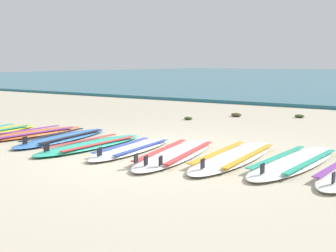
{
  "coord_description": "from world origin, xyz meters",
  "views": [
    {
      "loc": [
        3.46,
        -4.77,
        1.25
      ],
      "look_at": [
        -0.44,
        1.01,
        0.25
      ],
      "focal_mm": 48.08,
      "sensor_mm": 36.0,
      "label": 1
    }
  ],
  "objects_px": {
    "surfboard_6": "(234,156)",
    "surfboard_1": "(30,134)",
    "surfboard_3": "(91,145)",
    "surfboard_4": "(132,149)",
    "surfboard_5": "(176,154)",
    "surfboard_2": "(63,138)",
    "surfboard_7": "(294,162)"
  },
  "relations": [
    {
      "from": "surfboard_4",
      "to": "surfboard_7",
      "type": "height_order",
      "value": "same"
    },
    {
      "from": "surfboard_3",
      "to": "surfboard_6",
      "type": "distance_m",
      "value": 2.16
    },
    {
      "from": "surfboard_6",
      "to": "surfboard_2",
      "type": "bearing_deg",
      "value": -175.55
    },
    {
      "from": "surfboard_1",
      "to": "surfboard_3",
      "type": "relative_size",
      "value": 1.04
    },
    {
      "from": "surfboard_2",
      "to": "surfboard_3",
      "type": "height_order",
      "value": "same"
    },
    {
      "from": "surfboard_2",
      "to": "surfboard_6",
      "type": "relative_size",
      "value": 0.9
    },
    {
      "from": "surfboard_2",
      "to": "surfboard_4",
      "type": "distance_m",
      "value": 1.5
    },
    {
      "from": "surfboard_3",
      "to": "surfboard_4",
      "type": "xyz_separation_m",
      "value": [
        0.7,
        0.1,
        0.0
      ]
    },
    {
      "from": "surfboard_5",
      "to": "surfboard_6",
      "type": "xyz_separation_m",
      "value": [
        0.72,
        0.27,
        -0.0
      ]
    },
    {
      "from": "surfboard_1",
      "to": "surfboard_4",
      "type": "xyz_separation_m",
      "value": [
        2.27,
        -0.06,
        -0.0
      ]
    },
    {
      "from": "surfboard_3",
      "to": "surfboard_7",
      "type": "bearing_deg",
      "value": 11.04
    },
    {
      "from": "surfboard_1",
      "to": "surfboard_7",
      "type": "xyz_separation_m",
      "value": [
        4.43,
        0.4,
        -0.0
      ]
    },
    {
      "from": "surfboard_4",
      "to": "surfboard_6",
      "type": "relative_size",
      "value": 0.81
    },
    {
      "from": "surfboard_2",
      "to": "surfboard_7",
      "type": "distance_m",
      "value": 3.68
    },
    {
      "from": "surfboard_3",
      "to": "surfboard_6",
      "type": "xyz_separation_m",
      "value": [
        2.12,
        0.43,
        -0.0
      ]
    },
    {
      "from": "surfboard_2",
      "to": "surfboard_3",
      "type": "bearing_deg",
      "value": -13.87
    },
    {
      "from": "surfboard_3",
      "to": "surfboard_2",
      "type": "bearing_deg",
      "value": 166.13
    },
    {
      "from": "surfboard_4",
      "to": "surfboard_6",
      "type": "distance_m",
      "value": 1.45
    },
    {
      "from": "surfboard_3",
      "to": "surfboard_5",
      "type": "height_order",
      "value": "same"
    },
    {
      "from": "surfboard_3",
      "to": "surfboard_4",
      "type": "bearing_deg",
      "value": 8.38
    },
    {
      "from": "surfboard_5",
      "to": "surfboard_3",
      "type": "bearing_deg",
      "value": -173.58
    },
    {
      "from": "surfboard_4",
      "to": "surfboard_7",
      "type": "relative_size",
      "value": 0.83
    },
    {
      "from": "surfboard_2",
      "to": "surfboard_5",
      "type": "distance_m",
      "value": 2.2
    },
    {
      "from": "surfboard_4",
      "to": "surfboard_7",
      "type": "bearing_deg",
      "value": 11.89
    },
    {
      "from": "surfboard_4",
      "to": "surfboard_1",
      "type": "bearing_deg",
      "value": 178.49
    },
    {
      "from": "surfboard_2",
      "to": "surfboard_3",
      "type": "relative_size",
      "value": 1.03
    },
    {
      "from": "surfboard_4",
      "to": "surfboard_6",
      "type": "height_order",
      "value": "same"
    },
    {
      "from": "surfboard_6",
      "to": "surfboard_1",
      "type": "bearing_deg",
      "value": -175.93
    },
    {
      "from": "surfboard_5",
      "to": "surfboard_7",
      "type": "height_order",
      "value": "same"
    },
    {
      "from": "surfboard_7",
      "to": "surfboard_2",
      "type": "bearing_deg",
      "value": -174.38
    },
    {
      "from": "surfboard_1",
      "to": "surfboard_6",
      "type": "xyz_separation_m",
      "value": [
        3.69,
        0.26,
        -0.0
      ]
    },
    {
      "from": "surfboard_3",
      "to": "surfboard_1",
      "type": "bearing_deg",
      "value": 174.09
    }
  ]
}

